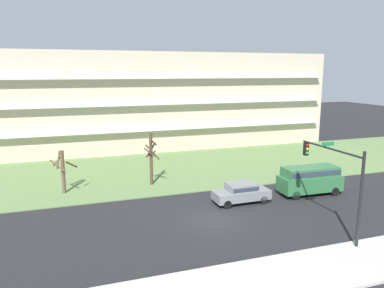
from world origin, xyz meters
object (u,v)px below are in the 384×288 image
at_px(tree_far_left, 63,170).
at_px(traffic_signal_mast, 337,173).
at_px(sedan_gray_center_left, 241,192).
at_px(van_green_near_left, 310,178).
at_px(tree_left, 151,158).

height_order(tree_far_left, traffic_signal_mast, traffic_signal_mast).
height_order(sedan_gray_center_left, traffic_signal_mast, traffic_signal_mast).
relative_size(van_green_near_left, traffic_signal_mast, 0.92).
height_order(tree_left, van_green_near_left, tree_left).
bearing_deg(tree_far_left, traffic_signal_mast, -40.87).
bearing_deg(sedan_gray_center_left, van_green_near_left, 179.47).
height_order(tree_left, traffic_signal_mast, traffic_signal_mast).
bearing_deg(tree_far_left, van_green_near_left, -19.18).
distance_m(tree_far_left, sedan_gray_center_left, 14.73).
distance_m(tree_left, van_green_near_left, 13.68).
bearing_deg(van_green_near_left, tree_far_left, -16.83).
relative_size(sedan_gray_center_left, traffic_signal_mast, 0.77).
bearing_deg(tree_left, tree_far_left, 179.80).
bearing_deg(traffic_signal_mast, tree_left, 121.68).
bearing_deg(sedan_gray_center_left, tree_left, -50.69).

